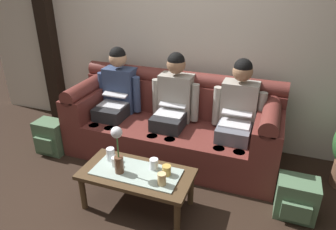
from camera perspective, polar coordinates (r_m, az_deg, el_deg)
ground_plane at (r=2.98m, az=-7.04°, el=-18.27°), size 14.00×14.00×0.00m
back_wall_patterned at (r=3.78m, az=3.81°, el=16.35°), size 6.00×0.12×2.90m
timber_pillar at (r=4.63m, az=-21.60°, el=16.41°), size 0.20×0.20×2.90m
couch at (r=3.64m, az=0.91°, el=-2.00°), size 2.41×0.88×0.96m
person_left at (r=3.79m, az=-9.46°, el=3.64°), size 0.56×0.67×1.22m
person_middle at (r=3.51m, az=0.92°, el=2.17°), size 0.56×0.67×1.22m
person_right at (r=3.36m, az=12.61°, el=0.42°), size 0.56×0.67×1.22m
coffee_table at (r=2.88m, az=-5.80°, el=-11.20°), size 1.02×0.50×0.39m
flower_vase at (r=2.72m, az=-9.20°, el=-6.26°), size 0.10×0.10×0.46m
cup_near_left at (r=2.77m, az=-0.26°, el=-10.10°), size 0.08×0.08×0.09m
cup_near_right at (r=2.84m, az=-2.61°, el=-8.97°), size 0.08×0.08×0.10m
cup_far_center at (r=2.92m, az=-9.77°, el=-8.45°), size 0.06×0.06×0.09m
cup_far_left at (r=2.65m, az=-1.15°, el=-11.68°), size 0.07×0.07×0.11m
cup_far_right at (r=3.00m, az=-10.50°, el=-7.09°), size 0.08×0.08×0.12m
backpack_right at (r=3.09m, az=22.52°, el=-14.01°), size 0.35×0.31×0.37m
backpack_left at (r=4.00m, az=-20.72°, el=-3.84°), size 0.34×0.28×0.40m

